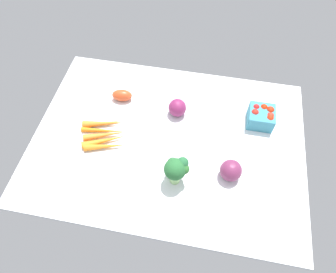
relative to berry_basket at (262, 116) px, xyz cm
name	(u,v)px	position (x,y,z in cm)	size (l,w,h in cm)	color
tablecloth	(168,141)	(34.56, 15.22, -4.77)	(104.00, 76.00, 2.00)	white
berry_basket	(262,116)	(0.00, 0.00, 0.00)	(9.89, 9.89, 7.54)	teal
broccoli_head	(176,169)	(28.67, 31.36, 3.99)	(8.58, 8.48, 12.09)	#97C67D
red_onion_center	(177,108)	(33.28, 1.88, -0.15)	(7.24, 7.24, 7.24)	#7F2454
carrot_bunch	(104,134)	(59.15, 18.23, -2.44)	(19.94, 17.30, 2.95)	orange
red_onion_near_basket	(231,170)	(10.10, 26.35, 0.10)	(7.75, 7.75, 7.75)	#732B51
roma_tomato	(122,95)	(57.31, -1.28, -1.34)	(8.43, 4.87, 4.87)	#D34924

